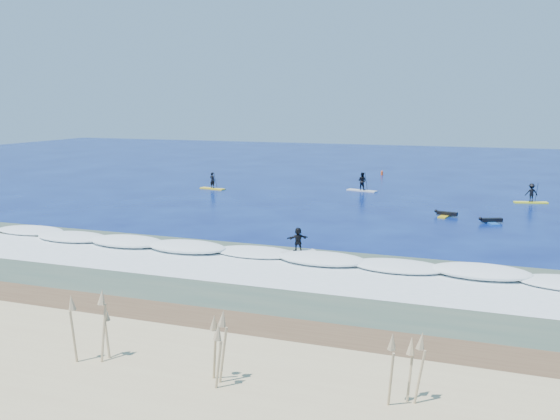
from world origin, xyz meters
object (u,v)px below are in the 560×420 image
(sup_paddler_center, at_px, (362,183))
(prone_paddler_far, at_px, (490,221))
(wave_surfer, at_px, (298,241))
(marker_buoy, at_px, (382,173))
(sup_paddler_right, at_px, (531,194))
(sup_paddler_left, at_px, (212,183))
(prone_paddler_near, at_px, (446,214))

(sup_paddler_center, xyz_separation_m, prone_paddler_far, (12.00, -12.27, -0.62))
(wave_surfer, distance_m, marker_buoy, 39.27)
(wave_surfer, xyz_separation_m, marker_buoy, (-3.12, 39.15, -0.54))
(prone_paddler_far, distance_m, wave_surfer, 16.59)
(sup_paddler_right, bearing_deg, sup_paddler_left, 168.87)
(prone_paddler_near, distance_m, marker_buoy, 25.94)
(prone_paddler_far, bearing_deg, sup_paddler_left, 47.27)
(prone_paddler_far, distance_m, marker_buoy, 28.65)
(sup_paddler_center, height_order, wave_surfer, sup_paddler_center)
(wave_surfer, height_order, marker_buoy, wave_surfer)
(prone_paddler_near, height_order, prone_paddler_far, prone_paddler_near)
(sup_paddler_left, height_order, sup_paddler_right, sup_paddler_right)
(sup_paddler_left, relative_size, wave_surfer, 1.46)
(sup_paddler_center, height_order, prone_paddler_far, sup_paddler_center)
(prone_paddler_near, bearing_deg, wave_surfer, 168.03)
(sup_paddler_left, bearing_deg, wave_surfer, -42.11)
(sup_paddler_center, height_order, sup_paddler_right, sup_paddler_center)
(wave_surfer, bearing_deg, sup_paddler_left, 87.87)
(marker_buoy, bearing_deg, sup_paddler_left, -127.48)
(sup_paddler_right, bearing_deg, marker_buoy, 120.83)
(sup_paddler_left, height_order, wave_surfer, sup_paddler_left)
(sup_paddler_left, height_order, prone_paddler_far, sup_paddler_left)
(sup_paddler_center, distance_m, marker_buoy, 13.42)
(sup_paddler_left, bearing_deg, prone_paddler_far, -6.79)
(sup_paddler_center, relative_size, sup_paddler_right, 1.09)
(sup_paddler_right, xyz_separation_m, wave_surfer, (-12.48, -23.82, 0.07))
(sup_paddler_right, relative_size, prone_paddler_far, 1.28)
(sup_paddler_right, relative_size, prone_paddler_near, 1.24)
(sup_paddler_center, bearing_deg, prone_paddler_far, -31.31)
(sup_paddler_center, xyz_separation_m, marker_buoy, (-0.76, 13.39, -0.50))
(prone_paddler_near, height_order, wave_surfer, wave_surfer)
(sup_paddler_left, xyz_separation_m, marker_buoy, (13.12, 17.11, -0.31))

